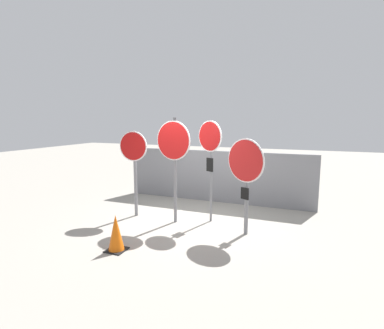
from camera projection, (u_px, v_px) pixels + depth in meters
ground_plane at (192, 221)px, 7.53m from camera, size 40.00×40.00×0.00m
fence_back at (216, 176)px, 9.24m from camera, size 5.88×0.12×1.59m
stop_sign_0 at (134, 157)px, 7.70m from camera, size 0.77×0.16×2.24m
stop_sign_1 at (174, 149)px, 7.17m from camera, size 0.94×0.20×2.58m
stop_sign_2 at (210, 146)px, 7.22m from camera, size 0.69×0.36×2.51m
stop_sign_3 at (246, 169)px, 6.43m from camera, size 0.87×0.44×2.14m
traffic_cone_0 at (116, 233)px, 5.79m from camera, size 0.37×0.37×0.72m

